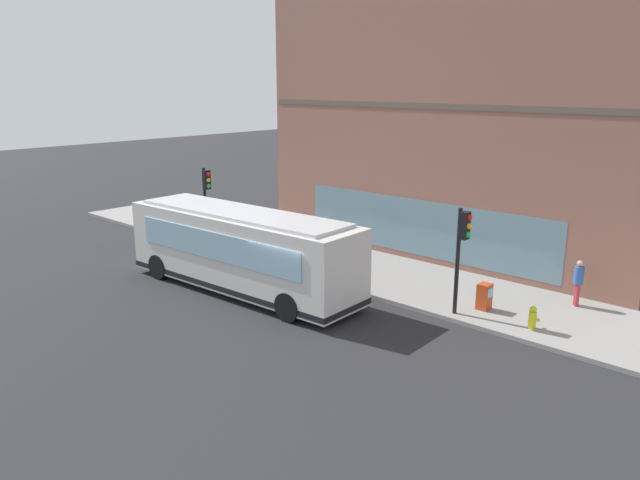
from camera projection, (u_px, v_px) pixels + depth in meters
The scene contains 10 objects.
ground at pixel (299, 310), 21.06m from camera, with size 120.00×120.00×0.00m, color #262628.
sidewalk_curb at pixel (386, 275), 24.63m from camera, with size 4.86×40.00×0.15m, color gray.
building_corner at pixel (471, 118), 27.47m from camera, with size 7.43×17.54×12.16m.
city_bus_nearside at pixel (241, 251), 22.66m from camera, with size 3.03×10.15×3.07m.
traffic_light_near_corner at pixel (462, 241), 19.67m from camera, with size 0.32×0.49×3.59m.
traffic_light_down_block at pixel (206, 191), 28.58m from camera, with size 0.32×0.49×3.61m.
fire_hydrant at pixel (533, 317), 19.04m from camera, with size 0.35×0.35×0.74m.
pedestrian_near_hydrant at pixel (238, 224), 28.49m from camera, with size 0.32×0.32×1.81m.
pedestrian_by_light_pole at pixel (578, 280), 20.85m from camera, with size 0.32×0.32×1.61m.
newspaper_vending_box at pixel (484, 296), 20.63m from camera, with size 0.44×0.42×0.90m.
Camera 1 is at (-14.05, -13.92, 7.67)m, focal length 34.25 mm.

